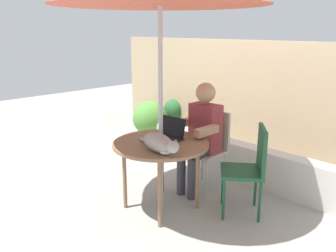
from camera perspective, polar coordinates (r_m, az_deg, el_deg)
name	(u,v)px	position (r m, az deg, el deg)	size (l,w,h in m)	color
ground_plane	(161,207)	(3.82, -1.10, -12.90)	(14.00, 14.00, 0.00)	gray
fence_back	(267,103)	(5.03, 15.54, 3.55)	(5.74, 0.08, 1.65)	tan
planter_wall_low	(231,158)	(4.56, 9.97, -5.14)	(5.17, 0.20, 0.46)	beige
patio_table	(161,149)	(3.56, -1.15, -3.63)	(0.96, 0.96, 0.72)	brown
chair_occupied	(209,143)	(4.13, 6.65, -2.72)	(0.40, 0.40, 0.90)	#B2A899
chair_empty	(251,164)	(3.59, 13.10, -5.87)	(0.56, 0.56, 0.90)	#194C2D
person_seated	(201,132)	(3.97, 5.28, -0.90)	(0.48, 0.48, 1.24)	maroon
laptop	(170,133)	(3.64, 0.24, -1.07)	(0.32, 0.28, 0.21)	black
cat	(160,143)	(3.24, -1.32, -2.79)	(0.64, 0.25, 0.17)	gray
potted_plant_near_fence	(174,116)	(6.14, 0.93, 1.61)	(0.35, 0.35, 0.64)	#595654
potted_plant_by_chair	(150,122)	(5.44, -2.90, 0.64)	(0.52, 0.52, 0.76)	#595654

